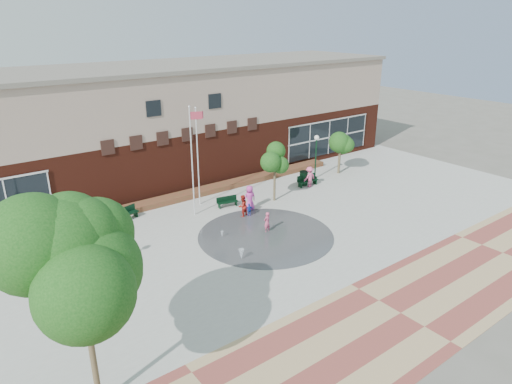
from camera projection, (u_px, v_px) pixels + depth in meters
ground at (298, 254)px, 26.07m from camera, size 120.00×120.00×0.00m
plaza_concrete at (256, 230)px, 29.05m from camera, size 46.00×18.00×0.01m
paver_band at (401, 313)px, 20.85m from camera, size 46.00×6.00×0.01m
splash_pad at (266, 236)px, 28.31m from camera, size 8.40×8.40×0.01m
library_building at (157, 122)px, 37.45m from camera, size 44.40×10.40×9.20m
flower_bed at (196, 196)px, 34.72m from camera, size 26.00×1.20×0.40m
flagpole_left at (192, 156)px, 29.84m from camera, size 0.83×0.37×7.51m
flagpole_right at (198, 152)px, 31.71m from camera, size 0.83×0.37×7.08m
lamp_left at (75, 243)px, 22.75m from camera, size 0.36×0.36×3.44m
lamp_right at (316, 152)px, 37.58m from camera, size 0.40×0.40×3.73m
bench_left at (126, 216)px, 30.36m from camera, size 1.84×0.94×0.89m
bench_mid at (228, 204)px, 32.53m from camera, size 1.60×0.72×0.77m
bench_right at (307, 182)px, 36.61m from camera, size 1.85×0.63×0.91m
trash_can at (304, 178)px, 36.73m from camera, size 0.70×0.70×1.15m
tree_big_left at (78, 263)px, 13.98m from camera, size 4.90×4.90×7.82m
tree_mid at (275, 161)px, 32.69m from camera, size 2.49×2.49×4.21m
tree_small_right at (341, 140)px, 38.68m from camera, size 2.37×2.37×4.05m
water_jet_a at (241, 260)px, 25.46m from camera, size 0.32×0.32×0.63m
water_jet_b at (222, 238)px, 28.03m from camera, size 0.18×0.18×0.41m
child_splash at (267, 222)px, 28.56m from camera, size 0.54×0.41×1.35m
adult_red at (243, 206)px, 30.78m from camera, size 0.86×0.74×1.55m
adult_pink at (250, 198)px, 31.82m from camera, size 0.94×0.68×1.79m
child_blue at (249, 210)px, 30.91m from camera, size 0.59×0.48×0.93m
person_bench at (309, 177)px, 36.22m from camera, size 1.10×0.65×1.68m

